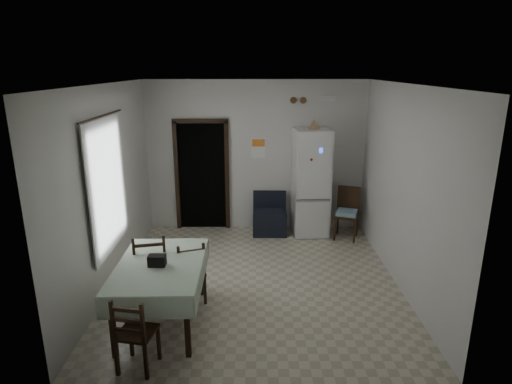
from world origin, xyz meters
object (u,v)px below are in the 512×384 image
object	(u,v)px
corner_chair	(347,214)
dining_chair_near_head	(136,331)
dining_table	(162,293)
fridge	(311,183)
navy_seat	(270,214)
dining_chair_far_left	(151,268)
dining_chair_far_right	(190,271)

from	to	relation	value
corner_chair	dining_chair_near_head	bearing A→B (deg)	-110.17
dining_table	dining_chair_near_head	size ratio (longest dim) A/B	1.77
dining_table	dining_chair_near_head	bearing A→B (deg)	-96.76
fridge	corner_chair	world-z (taller)	fridge
dining_chair_near_head	navy_seat	bearing A→B (deg)	-100.68
corner_chair	dining_table	xyz separation A→B (m)	(-2.87, -2.76, -0.08)
fridge	dining_chair_near_head	distance (m)	4.56
corner_chair	fridge	bearing A→B (deg)	175.52
corner_chair	dining_chair_far_left	bearing A→B (deg)	-124.66
fridge	navy_seat	world-z (taller)	fridge
navy_seat	dining_chair_near_head	bearing A→B (deg)	-110.61
fridge	dining_chair_far_left	xyz separation A→B (m)	(-2.46, -2.56, -0.50)
corner_chair	dining_table	distance (m)	3.98
dining_table	dining_chair_far_right	size ratio (longest dim) A/B	1.74
navy_seat	dining_chair_far_left	size ratio (longest dim) A/B	0.75
dining_chair_far_left	dining_chair_near_head	world-z (taller)	dining_chair_far_left
dining_table	dining_chair_far_left	distance (m)	0.55
corner_chair	dining_chair_far_left	distance (m)	3.85
dining_chair_far_left	dining_chair_near_head	distance (m)	1.34
corner_chair	dining_chair_far_right	xyz separation A→B (m)	(-2.60, -2.23, -0.04)
corner_chair	dining_table	bearing A→B (deg)	-116.95
corner_chair	dining_chair_near_head	distance (m)	4.66
dining_table	dining_chair_far_left	bearing A→B (deg)	115.59
fridge	corner_chair	xyz separation A→B (m)	(0.65, -0.29, -0.53)
fridge	corner_chair	size ratio (longest dim) A/B	2.09
dining_table	dining_chair_far_right	bearing A→B (deg)	62.07
fridge	dining_chair_near_head	size ratio (longest dim) A/B	2.29
dining_chair_far_right	corner_chair	bearing A→B (deg)	-158.57
fridge	navy_seat	bearing A→B (deg)	175.63
corner_chair	dining_chair_far_right	world-z (taller)	corner_chair
fridge	dining_table	world-z (taller)	fridge
fridge	dining_chair_far_right	size ratio (longest dim) A/B	2.26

